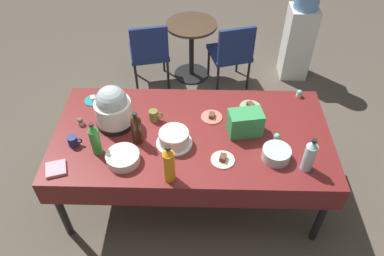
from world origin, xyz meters
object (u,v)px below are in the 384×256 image
object	(u,v)px
dessert_plate_teal	(93,100)
dessert_plate_cream	(223,159)
soda_bottle_water	(310,155)
maroon_chair_left	(149,51)
potluck_table	(192,138)
cupcake_rose	(80,121)
cupcake_mint	(277,137)
coffee_mug_olive	(154,116)
glass_salad_bowl	(276,154)
soda_bottle_orange_juice	(169,164)
dessert_plate_sage	(250,106)
soda_bottle_cola	(137,129)
coffee_mug_navy	(73,141)
dessert_plate_coral	(212,117)
soda_bottle_lime_soda	(95,139)
round_cafe_table	(191,40)
water_cooler	(300,33)
cupcake_vanilla	(299,94)
soda_carton	(245,123)
frosted_layer_cake	(174,138)
slow_cooker	(113,108)
maroon_chair_right	(232,52)

from	to	relation	value
dessert_plate_teal	dessert_plate_cream	bearing A→B (deg)	-30.78
soda_bottle_water	maroon_chair_left	bearing A→B (deg)	125.14
potluck_table	cupcake_rose	size ratio (longest dim) A/B	32.59
cupcake_mint	coffee_mug_olive	bearing A→B (deg)	167.83
dessert_plate_cream	glass_salad_bowl	bearing A→B (deg)	4.53
dessert_plate_cream	soda_bottle_orange_juice	xyz separation A→B (m)	(-0.38, -0.18, 0.14)
dessert_plate_cream	cupcake_mint	xyz separation A→B (m)	(0.42, 0.22, 0.02)
dessert_plate_cream	coffee_mug_olive	distance (m)	0.69
dessert_plate_sage	soda_bottle_cola	distance (m)	1.01
cupcake_mint	soda_bottle_cola	distance (m)	1.08
glass_salad_bowl	coffee_mug_navy	size ratio (longest dim) A/B	1.89
dessert_plate_coral	dessert_plate_cream	bearing A→B (deg)	-80.83
dessert_plate_sage	soda_bottle_lime_soda	size ratio (longest dim) A/B	0.63
soda_bottle_water	round_cafe_table	world-z (taller)	soda_bottle_water
dessert_plate_cream	water_cooler	bearing A→B (deg)	65.14
dessert_plate_teal	soda_bottle_orange_juice	xyz separation A→B (m)	(0.72, -0.84, 0.14)
cupcake_vanilla	cupcake_mint	size ratio (longest dim) A/B	1.00
cupcake_rose	cupcake_vanilla	distance (m)	1.88
dessert_plate_coral	soda_carton	size ratio (longest dim) A/B	0.68
soda_bottle_lime_soda	soda_bottle_water	bearing A→B (deg)	-4.51
frosted_layer_cake	dessert_plate_sage	world-z (taller)	frosted_layer_cake
slow_cooker	soda_bottle_orange_juice	xyz separation A→B (m)	(0.48, -0.55, -0.02)
dessert_plate_teal	coffee_mug_olive	xyz separation A→B (m)	(0.56, -0.23, 0.04)
cupcake_vanilla	soda_carton	world-z (taller)	soda_carton
cupcake_vanilla	maroon_chair_right	xyz separation A→B (m)	(-0.51, 1.12, -0.29)
glass_salad_bowl	dessert_plate_sage	xyz separation A→B (m)	(-0.14, 0.57, -0.03)
potluck_table	maroon_chair_left	xyz separation A→B (m)	(-0.53, 1.59, -0.20)
soda_bottle_lime_soda	dessert_plate_teal	bearing A→B (deg)	105.48
potluck_table	maroon_chair_right	distance (m)	1.66
soda_bottle_lime_soda	coffee_mug_olive	xyz separation A→B (m)	(0.39, 0.36, -0.09)
maroon_chair_left	water_cooler	world-z (taller)	water_cooler
dessert_plate_cream	cupcake_vanilla	xyz separation A→B (m)	(0.70, 0.76, 0.02)
slow_cooker	coffee_mug_olive	world-z (taller)	slow_cooker
soda_carton	maroon_chair_right	xyz separation A→B (m)	(0.01, 1.58, -0.36)
potluck_table	soda_bottle_water	distance (m)	0.92
soda_bottle_water	glass_salad_bowl	bearing A→B (deg)	156.00
glass_salad_bowl	dessert_plate_teal	distance (m)	1.62
dessert_plate_teal	soda_bottle_cola	world-z (taller)	soda_bottle_cola
dessert_plate_teal	cupcake_vanilla	distance (m)	1.80
soda_bottle_water	cupcake_rose	bearing A→B (deg)	166.47
dessert_plate_coral	soda_carton	world-z (taller)	soda_carton
dessert_plate_coral	soda_bottle_orange_juice	distance (m)	0.73
dessert_plate_teal	cupcake_rose	distance (m)	0.30
cupcake_rose	soda_bottle_lime_soda	bearing A→B (deg)	-56.02
slow_cooker	dessert_plate_coral	size ratio (longest dim) A/B	2.06
soda_bottle_water	water_cooler	xyz separation A→B (m)	(0.40, 2.22, -0.30)
maroon_chair_left	cupcake_rose	bearing A→B (deg)	-103.69
cupcake_mint	soda_bottle_water	size ratio (longest dim) A/B	0.23
potluck_table	dessert_plate_teal	distance (m)	0.95
soda_bottle_water	soda_bottle_cola	distance (m)	1.27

